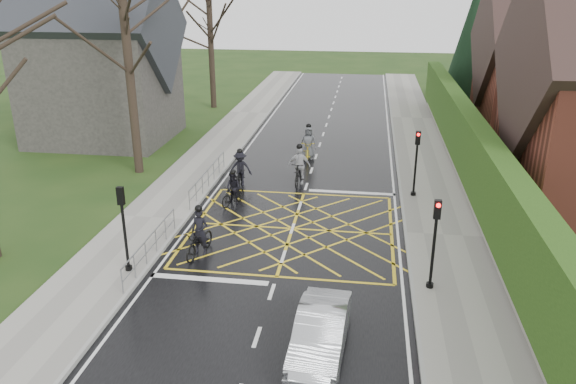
% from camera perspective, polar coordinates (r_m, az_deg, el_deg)
% --- Properties ---
extents(ground, '(120.00, 120.00, 0.00)m').
position_cam_1_polar(ground, '(22.99, 0.45, -3.75)').
color(ground, '#1A3311').
rests_on(ground, ground).
extents(road, '(9.00, 80.00, 0.01)m').
position_cam_1_polar(road, '(22.99, 0.45, -3.74)').
color(road, black).
rests_on(road, ground).
extents(sidewalk_right, '(3.00, 80.00, 0.15)m').
position_cam_1_polar(sidewalk_right, '(23.01, 15.47, -4.34)').
color(sidewalk_right, gray).
rests_on(sidewalk_right, ground).
extents(sidewalk_left, '(3.00, 80.00, 0.15)m').
position_cam_1_polar(sidewalk_left, '(24.43, -13.65, -2.65)').
color(sidewalk_left, gray).
rests_on(sidewalk_left, ground).
extents(stone_wall, '(0.50, 38.00, 0.70)m').
position_cam_1_polar(stone_wall, '(28.69, 17.67, 1.09)').
color(stone_wall, slate).
rests_on(stone_wall, ground).
extents(hedge, '(0.90, 38.00, 2.80)m').
position_cam_1_polar(hedge, '(28.17, 18.06, 4.44)').
color(hedge, '#1C3B10').
rests_on(hedge, stone_wall).
extents(house_far, '(9.80, 8.80, 10.30)m').
position_cam_1_polar(house_far, '(40.84, 25.69, 11.55)').
color(house_far, brown).
rests_on(house_far, ground).
extents(conifer, '(4.60, 4.60, 10.00)m').
position_cam_1_polar(conifer, '(47.60, 18.36, 14.35)').
color(conifer, black).
rests_on(conifer, ground).
extents(church, '(8.80, 7.80, 11.00)m').
position_cam_1_polar(church, '(36.85, -18.66, 12.58)').
color(church, '#2D2B28').
rests_on(church, ground).
extents(tree_near, '(9.24, 9.24, 11.44)m').
position_cam_1_polar(tree_near, '(29.24, -16.33, 16.82)').
color(tree_near, black).
rests_on(tree_near, ground).
extents(tree_far, '(8.40, 8.40, 10.40)m').
position_cam_1_polar(tree_far, '(44.45, -7.99, 17.62)').
color(tree_far, black).
rests_on(tree_far, ground).
extents(railing_south, '(0.05, 5.04, 1.03)m').
position_cam_1_polar(railing_south, '(20.71, -13.79, -4.92)').
color(railing_south, slate).
rests_on(railing_south, ground).
extents(railing_north, '(0.05, 6.04, 1.03)m').
position_cam_1_polar(railing_north, '(27.26, -8.13, 1.85)').
color(railing_north, slate).
rests_on(railing_north, ground).
extents(traffic_light_ne, '(0.24, 0.31, 3.21)m').
position_cam_1_polar(traffic_light_ne, '(26.23, 12.85, 2.77)').
color(traffic_light_ne, black).
rests_on(traffic_light_ne, ground).
extents(traffic_light_se, '(0.24, 0.31, 3.21)m').
position_cam_1_polar(traffic_light_se, '(18.45, 14.60, -5.28)').
color(traffic_light_se, black).
rests_on(traffic_light_se, ground).
extents(traffic_light_sw, '(0.24, 0.31, 3.21)m').
position_cam_1_polar(traffic_light_sw, '(19.70, -16.27, -3.73)').
color(traffic_light_sw, black).
rests_on(traffic_light_sw, ground).
extents(cyclist_rear, '(1.04, 2.10, 1.95)m').
position_cam_1_polar(cyclist_rear, '(20.91, -8.96, -4.73)').
color(cyclist_rear, black).
rests_on(cyclist_rear, ground).
extents(cyclist_back, '(1.09, 1.66, 1.62)m').
position_cam_1_polar(cyclist_back, '(25.33, -5.60, 0.04)').
color(cyclist_back, black).
rests_on(cyclist_back, ground).
extents(cyclist_mid, '(1.16, 1.98, 1.88)m').
position_cam_1_polar(cyclist_mid, '(27.62, -4.89, 2.02)').
color(cyclist_mid, black).
rests_on(cyclist_mid, ground).
extents(cyclist_front, '(1.13, 2.08, 2.06)m').
position_cam_1_polar(cyclist_front, '(27.69, 1.13, 2.31)').
color(cyclist_front, black).
rests_on(cyclist_front, ground).
extents(cyclist_lead, '(0.96, 2.16, 2.04)m').
position_cam_1_polar(cyclist_lead, '(31.65, 2.07, 4.60)').
color(cyclist_lead, '#B8A016').
rests_on(cyclist_lead, ground).
extents(car, '(1.55, 3.88, 1.26)m').
position_cam_1_polar(car, '(15.66, 3.32, -14.04)').
color(car, '#A9ACB0').
rests_on(car, ground).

